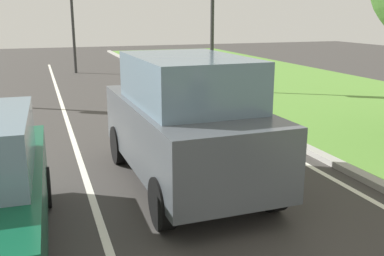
{
  "coord_description": "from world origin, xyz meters",
  "views": [
    {
      "loc": [
        -1.38,
        2.05,
        2.96
      ],
      "look_at": [
        0.86,
        8.5,
        1.2
      ],
      "focal_mm": 41.77,
      "sensor_mm": 36.0,
      "label": 1
    }
  ],
  "objects": [
    {
      "name": "curb_right",
      "position": [
        4.1,
        14.0,
        0.06
      ],
      "size": [
        0.24,
        48.0,
        0.12
      ],
      "primitive_type": "cube",
      "color": "#9E9B93",
      "rests_on": "ground"
    },
    {
      "name": "ground_plane",
      "position": [
        0.0,
        14.0,
        0.0
      ],
      "size": [
        60.0,
        60.0,
        0.0
      ],
      "primitive_type": "plane",
      "color": "#383533"
    },
    {
      "name": "car_suv_ahead",
      "position": [
        0.96,
        9.16,
        1.17
      ],
      "size": [
        2.05,
        4.54,
        2.28
      ],
      "rotation": [
        0.0,
        0.0,
        0.02
      ],
      "color": "#474C51",
      "rests_on": "ground"
    },
    {
      "name": "grass_verge_right",
      "position": [
        8.5,
        14.0,
        0.03
      ],
      "size": [
        9.0,
        48.0,
        0.06
      ],
      "primitive_type": "cube",
      "color": "#548433",
      "rests_on": "ground"
    },
    {
      "name": "traffic_light_near_right",
      "position": [
        4.94,
        17.84,
        3.3
      ],
      "size": [
        0.32,
        0.5,
        4.77
      ],
      "color": "#2D2D2D",
      "rests_on": "ground"
    },
    {
      "name": "lane_line_center",
      "position": [
        -0.7,
        14.0,
        0.0
      ],
      "size": [
        0.12,
        32.0,
        0.01
      ],
      "primitive_type": "cube",
      "color": "silver",
      "rests_on": "ground"
    },
    {
      "name": "traffic_light_far_median",
      "position": [
        0.48,
        25.43,
        3.42
      ],
      "size": [
        0.32,
        0.5,
        5.01
      ],
      "color": "#2D2D2D",
      "rests_on": "ground"
    },
    {
      "name": "lane_line_right_edge",
      "position": [
        3.6,
        14.0,
        0.0
      ],
      "size": [
        0.12,
        32.0,
        0.01
      ],
      "primitive_type": "cube",
      "color": "silver",
      "rests_on": "ground"
    }
  ]
}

